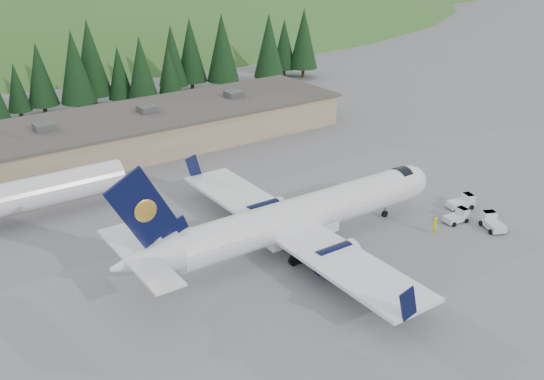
% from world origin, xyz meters
% --- Properties ---
extents(ground, '(600.00, 600.00, 0.00)m').
position_xyz_m(ground, '(0.00, 0.00, 0.00)').
color(ground, slate).
extents(airliner, '(37.66, 35.27, 12.54)m').
position_xyz_m(airliner, '(-1.10, 0.01, 3.34)').
color(airliner, white).
rests_on(airliner, ground).
extents(baggage_tug_a, '(2.94, 1.93, 1.50)m').
position_xyz_m(baggage_tug_a, '(17.14, -5.64, 0.67)').
color(baggage_tug_a, silver).
rests_on(baggage_tug_a, ground).
extents(baggage_tug_b, '(3.37, 2.48, 1.64)m').
position_xyz_m(baggage_tug_b, '(20.55, -3.58, 0.73)').
color(baggage_tug_b, silver).
rests_on(baggage_tug_b, ground).
extents(baggage_tug_c, '(2.81, 3.49, 1.66)m').
position_xyz_m(baggage_tug_c, '(18.91, -8.82, 0.75)').
color(baggage_tug_c, silver).
rests_on(baggage_tug_c, ground).
extents(terminal_building, '(71.00, 17.00, 6.10)m').
position_xyz_m(terminal_building, '(-5.01, 38.00, 2.62)').
color(terminal_building, gray).
rests_on(terminal_building, ground).
extents(ramp_worker, '(0.83, 0.80, 1.92)m').
position_xyz_m(ramp_worker, '(12.80, -6.08, 0.96)').
color(ramp_worker, '#F6F400').
rests_on(ramp_worker, ground).
extents(tree_line, '(111.15, 13.97, 14.40)m').
position_xyz_m(tree_line, '(-0.04, 60.79, 7.56)').
color(tree_line, black).
rests_on(tree_line, ground).
extents(hills, '(614.00, 330.00, 300.00)m').
position_xyz_m(hills, '(53.34, 207.38, -82.80)').
color(hills, '#396222').
rests_on(hills, ground).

